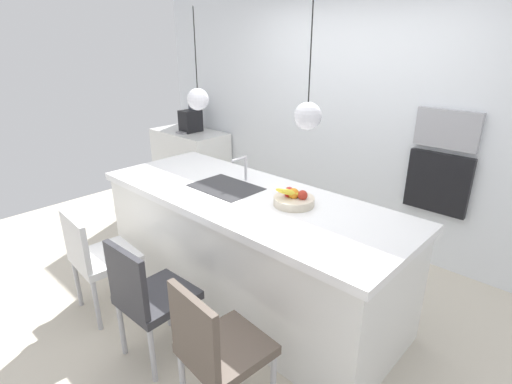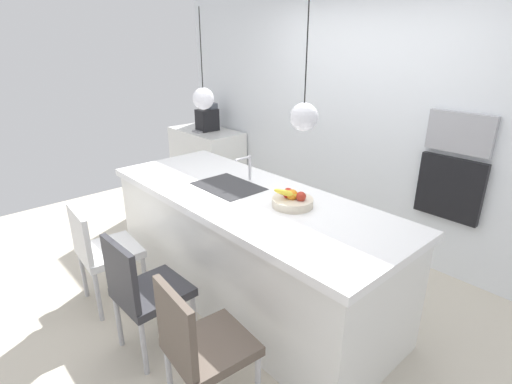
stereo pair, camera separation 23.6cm
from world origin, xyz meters
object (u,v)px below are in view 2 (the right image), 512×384
(fruit_bowl, at_px, (292,200))
(chair_middle, at_px, (143,290))
(chair_near, at_px, (101,249))
(chair_far, at_px, (200,344))
(oven, at_px, (450,188))
(microwave, at_px, (461,133))
(coffee_machine, at_px, (207,119))

(fruit_bowl, xyz_separation_m, chair_middle, (-0.37, -1.05, -0.48))
(chair_near, bearing_deg, chair_far, -0.23)
(fruit_bowl, height_order, chair_near, fruit_bowl)
(chair_near, xyz_separation_m, chair_far, (1.41, -0.01, -0.01))
(fruit_bowl, distance_m, chair_far, 1.19)
(oven, bearing_deg, chair_far, -94.96)
(chair_near, distance_m, chair_middle, 0.73)
(microwave, bearing_deg, chair_far, -94.96)
(chair_far, bearing_deg, microwave, 85.04)
(coffee_machine, xyz_separation_m, microwave, (3.27, 0.30, 0.31))
(microwave, relative_size, chair_middle, 0.60)
(oven, height_order, chair_near, oven)
(fruit_bowl, bearing_deg, microwave, 70.48)
(fruit_bowl, distance_m, oven, 1.58)
(fruit_bowl, distance_m, chair_middle, 1.21)
(coffee_machine, height_order, microwave, microwave)
(fruit_bowl, bearing_deg, chair_near, -136.55)
(chair_near, height_order, chair_middle, chair_middle)
(coffee_machine, bearing_deg, fruit_bowl, -23.46)
(microwave, relative_size, chair_far, 0.60)
(chair_far, bearing_deg, oven, 85.04)
(coffee_machine, bearing_deg, oven, 5.20)
(coffee_machine, bearing_deg, microwave, 5.20)
(fruit_bowl, xyz_separation_m, oven, (0.53, 1.49, -0.13))
(microwave, xyz_separation_m, oven, (0.00, 0.00, -0.50))
(coffee_machine, height_order, oven, coffee_machine)
(oven, relative_size, chair_near, 0.64)
(coffee_machine, height_order, chair_near, coffee_machine)
(oven, xyz_separation_m, chair_far, (-0.22, -2.53, -0.35))
(fruit_bowl, bearing_deg, chair_far, -73.67)
(coffee_machine, relative_size, oven, 0.68)
(fruit_bowl, height_order, oven, oven)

